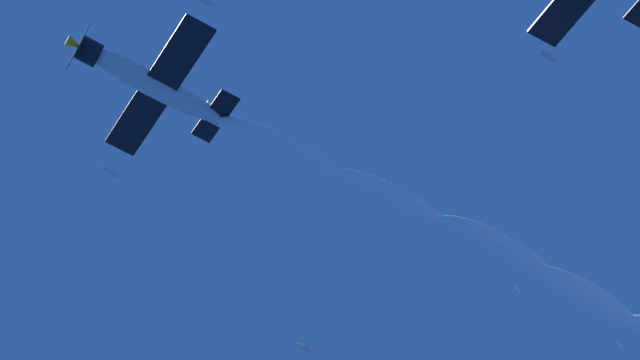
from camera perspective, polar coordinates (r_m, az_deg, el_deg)
airplane_lead at (r=62.85m, az=-6.58°, el=3.74°), size 7.14×7.12×3.03m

